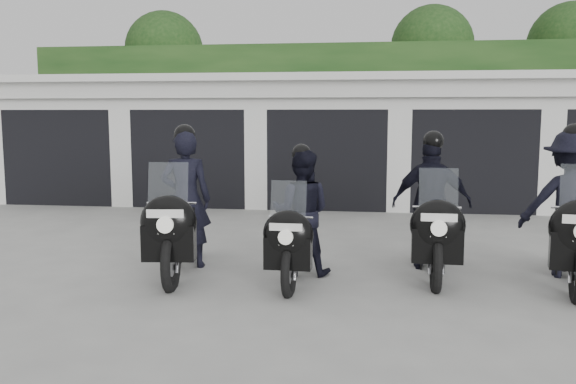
# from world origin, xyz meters

# --- Properties ---
(ground) EXTENTS (80.00, 80.00, 0.00)m
(ground) POSITION_xyz_m (0.00, 0.00, 0.00)
(ground) COLOR #A0A09B
(ground) RESTS_ON ground
(garage_block) EXTENTS (16.40, 6.80, 2.96)m
(garage_block) POSITION_xyz_m (-0.00, 8.06, 1.42)
(garage_block) COLOR silver
(garage_block) RESTS_ON ground
(background_vegetation) EXTENTS (20.00, 3.90, 5.80)m
(background_vegetation) POSITION_xyz_m (0.37, 12.92, 2.77)
(background_vegetation) COLOR #163413
(background_vegetation) RESTS_ON ground
(police_bike_a) EXTENTS (0.87, 2.32, 2.02)m
(police_bike_a) POSITION_xyz_m (-1.53, -0.04, 0.80)
(police_bike_a) COLOR black
(police_bike_a) RESTS_ON ground
(police_bike_b) EXTENTS (0.82, 2.03, 1.77)m
(police_bike_b) POSITION_xyz_m (0.03, -0.07, 0.75)
(police_bike_b) COLOR black
(police_bike_b) RESTS_ON ground
(police_bike_c) EXTENTS (1.07, 2.23, 1.94)m
(police_bike_c) POSITION_xyz_m (1.75, 0.43, 0.82)
(police_bike_c) COLOR black
(police_bike_c) RESTS_ON ground
(police_bike_d) EXTENTS (1.33, 2.32, 2.04)m
(police_bike_d) POSITION_xyz_m (3.44, 0.24, 0.87)
(police_bike_d) COLOR black
(police_bike_d) RESTS_ON ground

